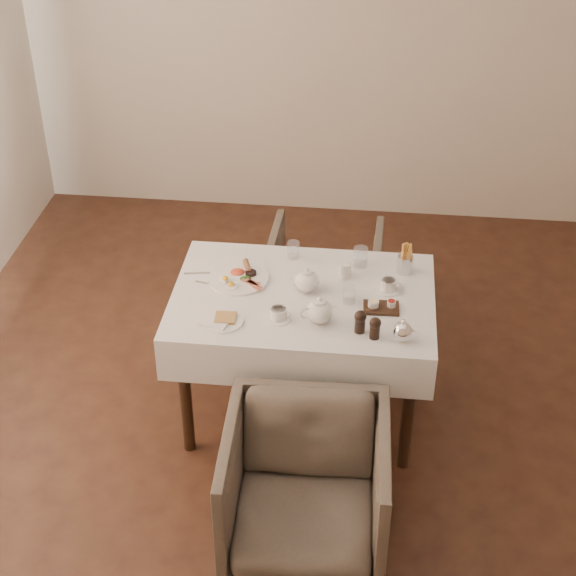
# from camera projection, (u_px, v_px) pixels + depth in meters

# --- Properties ---
(table) EXTENTS (1.28, 0.88, 0.75)m
(table) POSITION_uv_depth(u_px,v_px,m) (303.00, 314.00, 4.36)
(table) COLOR black
(table) RESTS_ON ground
(armchair_near) EXTENTS (0.72, 0.74, 0.66)m
(armchair_near) POSITION_uv_depth(u_px,v_px,m) (305.00, 488.00, 3.83)
(armchair_near) COLOR #4F463A
(armchair_near) RESTS_ON ground
(armchair_far) EXTENTS (0.67, 0.68, 0.61)m
(armchair_far) POSITION_uv_depth(u_px,v_px,m) (324.00, 280.00, 5.22)
(armchair_far) COLOR #4F463A
(armchair_far) RESTS_ON ground
(breakfast_plate) EXTENTS (0.30, 0.30, 0.04)m
(breakfast_plate) POSITION_uv_depth(u_px,v_px,m) (239.00, 278.00, 4.41)
(breakfast_plate) COLOR white
(breakfast_plate) RESTS_ON table
(side_plate) EXTENTS (0.21, 0.19, 0.02)m
(side_plate) POSITION_uv_depth(u_px,v_px,m) (221.00, 321.00, 4.11)
(side_plate) COLOR white
(side_plate) RESTS_ON table
(teapot_centre) EXTENTS (0.19, 0.16, 0.13)m
(teapot_centre) POSITION_uv_depth(u_px,v_px,m) (307.00, 279.00, 4.29)
(teapot_centre) COLOR white
(teapot_centre) RESTS_ON table
(teapot_front) EXTENTS (0.22, 0.20, 0.14)m
(teapot_front) POSITION_uv_depth(u_px,v_px,m) (319.00, 310.00, 4.08)
(teapot_front) COLOR white
(teapot_front) RESTS_ON table
(creamer) EXTENTS (0.07, 0.07, 0.08)m
(creamer) POSITION_uv_depth(u_px,v_px,m) (345.00, 270.00, 4.41)
(creamer) COLOR white
(creamer) RESTS_ON table
(teacup_near) EXTENTS (0.12, 0.12, 0.06)m
(teacup_near) POSITION_uv_depth(u_px,v_px,m) (278.00, 314.00, 4.12)
(teacup_near) COLOR white
(teacup_near) RESTS_ON table
(teacup_far) EXTENTS (0.12, 0.12, 0.06)m
(teacup_far) POSITION_uv_depth(u_px,v_px,m) (388.00, 285.00, 4.32)
(teacup_far) COLOR white
(teacup_far) RESTS_ON table
(glass_left) EXTENTS (0.08, 0.08, 0.09)m
(glass_left) POSITION_uv_depth(u_px,v_px,m) (293.00, 250.00, 4.56)
(glass_left) COLOR silver
(glass_left) RESTS_ON table
(glass_mid) EXTENTS (0.08, 0.08, 0.09)m
(glass_mid) POSITION_uv_depth(u_px,v_px,m) (349.00, 294.00, 4.22)
(glass_mid) COLOR silver
(glass_mid) RESTS_ON table
(glass_right) EXTENTS (0.08, 0.08, 0.10)m
(glass_right) POSITION_uv_depth(u_px,v_px,m) (360.00, 257.00, 4.49)
(glass_right) COLOR silver
(glass_right) RESTS_ON table
(condiment_board) EXTENTS (0.17, 0.12, 0.04)m
(condiment_board) POSITION_uv_depth(u_px,v_px,m) (381.00, 307.00, 4.19)
(condiment_board) COLOR black
(condiment_board) RESTS_ON table
(pepper_mill_left) EXTENTS (0.07, 0.07, 0.12)m
(pepper_mill_left) POSITION_uv_depth(u_px,v_px,m) (360.00, 321.00, 4.02)
(pepper_mill_left) COLOR black
(pepper_mill_left) RESTS_ON table
(pepper_mill_right) EXTENTS (0.07, 0.07, 0.11)m
(pepper_mill_right) POSITION_uv_depth(u_px,v_px,m) (375.00, 328.00, 3.98)
(pepper_mill_right) COLOR black
(pepper_mill_right) RESTS_ON table
(silver_pot) EXTENTS (0.13, 0.12, 0.12)m
(silver_pot) POSITION_uv_depth(u_px,v_px,m) (403.00, 330.00, 3.96)
(silver_pot) COLOR white
(silver_pot) RESTS_ON table
(fries_cup) EXTENTS (0.08, 0.08, 0.17)m
(fries_cup) POSITION_uv_depth(u_px,v_px,m) (405.00, 259.00, 4.43)
(fries_cup) COLOR silver
(fries_cup) RESTS_ON table
(cutlery_fork) EXTENTS (0.19, 0.05, 0.00)m
(cutlery_fork) POSITION_uv_depth(u_px,v_px,m) (203.00, 273.00, 4.45)
(cutlery_fork) COLOR silver
(cutlery_fork) RESTS_ON table
(cutlery_knife) EXTENTS (0.17, 0.05, 0.00)m
(cutlery_knife) POSITION_uv_depth(u_px,v_px,m) (211.00, 284.00, 4.37)
(cutlery_knife) COLOR silver
(cutlery_knife) RESTS_ON table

